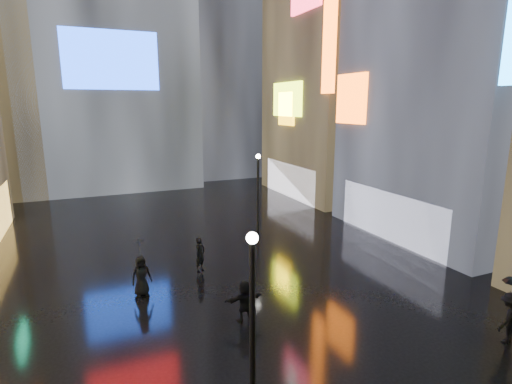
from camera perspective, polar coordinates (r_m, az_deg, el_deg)
ground at (r=23.64m, az=-7.77°, el=-8.05°), size 140.00×140.00×0.00m
building_right_far at (r=38.64m, az=12.07°, el=20.71°), size 10.28×12.00×28.00m
tower_flank_right at (r=50.43m, az=-6.38°, el=22.35°), size 12.00×12.00×34.00m
lamp_near at (r=10.58m, az=-0.52°, el=-17.45°), size 0.30×0.30×5.20m
lamp_far at (r=25.28m, az=0.30°, el=0.37°), size 0.30×0.30×5.20m
pedestrian_2 at (r=17.07m, az=32.41°, el=-14.93°), size 1.31×0.93×1.84m
pedestrian_4 at (r=18.47m, az=-16.06°, el=-11.44°), size 0.97×0.72×1.79m
pedestrian_5 at (r=15.88m, az=-1.62°, el=-15.31°), size 1.53×0.50×1.65m
pedestrian_6 at (r=20.36m, az=-7.98°, el=-8.84°), size 0.77×0.72×1.76m
umbrella_2 at (r=18.00m, az=-16.31°, el=-7.66°), size 1.24×1.24×0.80m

